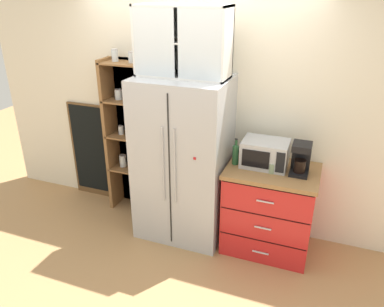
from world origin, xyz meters
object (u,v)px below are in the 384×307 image
(refrigerator, at_px, (183,160))
(chalkboard_menu, at_px, (93,151))
(mug_navy, at_px, (272,168))
(microwave, at_px, (265,153))
(coffee_maker, at_px, (301,158))
(mug_sage, at_px, (272,168))
(bottle_green, at_px, (236,153))

(refrigerator, height_order, chalkboard_menu, refrigerator)
(mug_navy, bearing_deg, chalkboard_menu, 171.01)
(microwave, distance_m, mug_navy, 0.18)
(refrigerator, bearing_deg, coffee_maker, 1.88)
(coffee_maker, distance_m, chalkboard_menu, 2.58)
(refrigerator, distance_m, coffee_maker, 1.19)
(microwave, xyz_separation_m, chalkboard_menu, (-2.18, 0.24, -0.42))
(refrigerator, xyz_separation_m, mug_sage, (0.93, -0.05, 0.09))
(refrigerator, xyz_separation_m, mug_navy, (0.93, -0.04, 0.08))
(microwave, height_order, bottle_green, bottle_green)
(refrigerator, xyz_separation_m, chalkboard_menu, (-1.35, 0.32, -0.25))
(refrigerator, height_order, mug_sage, refrigerator)
(microwave, bearing_deg, mug_navy, -51.01)
(coffee_maker, height_order, chalkboard_menu, chalkboard_menu)
(refrigerator, relative_size, chalkboard_menu, 1.41)
(mug_sage, distance_m, mug_navy, 0.01)
(microwave, distance_m, mug_sage, 0.18)
(coffee_maker, bearing_deg, bottle_green, -177.58)
(mug_sage, relative_size, mug_navy, 0.97)
(microwave, xyz_separation_m, mug_sage, (0.10, -0.13, -0.08))
(refrigerator, height_order, coffee_maker, refrigerator)
(mug_navy, xyz_separation_m, chalkboard_menu, (-2.28, 0.36, -0.33))
(coffee_maker, xyz_separation_m, chalkboard_menu, (-2.52, 0.28, -0.44))
(coffee_maker, relative_size, mug_navy, 2.59)
(microwave, height_order, coffee_maker, coffee_maker)
(mug_sage, bearing_deg, microwave, 128.00)
(refrigerator, bearing_deg, bottle_green, 1.28)
(microwave, relative_size, chalkboard_menu, 0.36)
(mug_sage, distance_m, bottle_green, 0.38)
(refrigerator, relative_size, microwave, 3.93)
(microwave, relative_size, mug_sage, 3.79)
(chalkboard_menu, bearing_deg, coffee_maker, -6.36)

